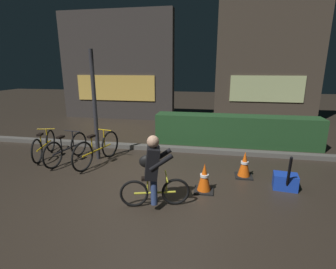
{
  "coord_description": "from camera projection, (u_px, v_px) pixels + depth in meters",
  "views": [
    {
      "loc": [
        1.18,
        -4.61,
        2.31
      ],
      "look_at": [
        0.2,
        0.6,
        0.9
      ],
      "focal_mm": 27.34,
      "sensor_mm": 36.0,
      "label": 1
    }
  ],
  "objects": [
    {
      "name": "sidewalk_curb",
      "position": [
        171.0,
        149.0,
        7.25
      ],
      "size": [
        12.0,
        0.24,
        0.12
      ],
      "primitive_type": "cube",
      "color": "#56544F",
      "rests_on": "ground"
    },
    {
      "name": "traffic_cone_far",
      "position": [
        244.0,
        165.0,
        5.47
      ],
      "size": [
        0.36,
        0.36,
        0.57
      ],
      "color": "black",
      "rests_on": "ground"
    },
    {
      "name": "parked_bike_leftmost",
      "position": [
        44.0,
        145.0,
        6.68
      ],
      "size": [
        0.52,
        1.49,
        0.71
      ],
      "rotation": [
        0.0,
        0.0,
        1.84
      ],
      "color": "black",
      "rests_on": "ground"
    },
    {
      "name": "parked_bike_center_left",
      "position": [
        97.0,
        149.0,
        6.21
      ],
      "size": [
        0.5,
        1.71,
        0.8
      ],
      "rotation": [
        0.0,
        0.0,
        1.35
      ],
      "color": "black",
      "rests_on": "ground"
    },
    {
      "name": "hedge_row",
      "position": [
        236.0,
        130.0,
        7.69
      ],
      "size": [
        4.8,
        0.7,
        0.91
      ],
      "primitive_type": "cube",
      "color": "#214723",
      "rests_on": "ground"
    },
    {
      "name": "ground_plane",
      "position": [
        153.0,
        184.0,
        5.18
      ],
      "size": [
        40.0,
        40.0,
        0.0
      ],
      "primitive_type": "plane",
      "color": "#2D261E"
    },
    {
      "name": "storefront_left",
      "position": [
        117.0,
        67.0,
        11.33
      ],
      "size": [
        5.09,
        0.54,
        4.64
      ],
      "color": "#383330",
      "rests_on": "ground"
    },
    {
      "name": "parked_bike_left_mid",
      "position": [
        67.0,
        149.0,
        6.36
      ],
      "size": [
        0.46,
        1.58,
        0.73
      ],
      "rotation": [
        0.0,
        0.0,
        1.43
      ],
      "color": "black",
      "rests_on": "ground"
    },
    {
      "name": "closed_umbrella",
      "position": [
        289.0,
        175.0,
        4.67
      ],
      "size": [
        0.14,
        0.39,
        0.8
      ],
      "primitive_type": "cylinder",
      "rotation": [
        0.0,
        0.41,
        4.48
      ],
      "color": "black",
      "rests_on": "ground"
    },
    {
      "name": "street_post",
      "position": [
        95.0,
        107.0,
        6.28
      ],
      "size": [
        0.1,
        0.1,
        2.71
      ],
      "primitive_type": "cylinder",
      "color": "#2D2D33",
      "rests_on": "ground"
    },
    {
      "name": "blue_crate",
      "position": [
        285.0,
        181.0,
        4.96
      ],
      "size": [
        0.48,
        0.37,
        0.3
      ],
      "primitive_type": "cube",
      "rotation": [
        0.0,
        0.0,
        -0.13
      ],
      "color": "#193DB7",
      "rests_on": "ground"
    },
    {
      "name": "storefront_right",
      "position": [
        268.0,
        62.0,
        10.79
      ],
      "size": [
        4.31,
        0.54,
        5.0
      ],
      "color": "#42382D",
      "rests_on": "ground"
    },
    {
      "name": "cyclist",
      "position": [
        153.0,
        171.0,
        4.25
      ],
      "size": [
        1.15,
        0.5,
        1.25
      ],
      "rotation": [
        0.0,
        0.0,
        0.28
      ],
      "color": "black",
      "rests_on": "ground"
    },
    {
      "name": "traffic_cone_near",
      "position": [
        204.0,
        178.0,
        4.83
      ],
      "size": [
        0.36,
        0.36,
        0.56
      ],
      "color": "black",
      "rests_on": "ground"
    }
  ]
}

